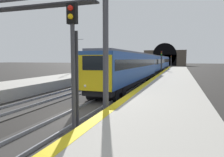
{
  "coord_description": "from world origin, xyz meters",
  "views": [
    {
      "loc": [
        -10.6,
        -5.6,
        3.31
      ],
      "look_at": [
        8.22,
        0.57,
        1.47
      ],
      "focal_mm": 33.6,
      "sensor_mm": 36.0,
      "label": 1
    }
  ],
  "objects_px": {
    "train_main_approaching": "(154,63)",
    "overhead_signal_gantry": "(29,23)",
    "train_adjacent_platform": "(133,63)",
    "railway_signal_far": "(171,60)",
    "railway_signal_mid": "(161,60)",
    "catenary_mast_near": "(73,57)",
    "railway_signal_near": "(73,64)"
  },
  "relations": [
    {
      "from": "railway_signal_mid",
      "to": "catenary_mast_near",
      "type": "distance_m",
      "value": 18.49
    },
    {
      "from": "railway_signal_near",
      "to": "train_main_approaching",
      "type": "bearing_deg",
      "value": -177.42
    },
    {
      "from": "catenary_mast_near",
      "to": "railway_signal_near",
      "type": "bearing_deg",
      "value": -151.28
    },
    {
      "from": "railway_signal_far",
      "to": "train_main_approaching",
      "type": "bearing_deg",
      "value": -2.22
    },
    {
      "from": "railway_signal_mid",
      "to": "train_adjacent_platform",
      "type": "bearing_deg",
      "value": -106.09
    },
    {
      "from": "railway_signal_mid",
      "to": "railway_signal_far",
      "type": "relative_size",
      "value": 1.04
    },
    {
      "from": "overhead_signal_gantry",
      "to": "catenary_mast_near",
      "type": "relative_size",
      "value": 1.27
    },
    {
      "from": "catenary_mast_near",
      "to": "train_main_approaching",
      "type": "bearing_deg",
      "value": -42.64
    },
    {
      "from": "train_main_approaching",
      "to": "railway_signal_mid",
      "type": "bearing_deg",
      "value": 54.92
    },
    {
      "from": "train_main_approaching",
      "to": "railway_signal_mid",
      "type": "relative_size",
      "value": 12.83
    },
    {
      "from": "train_adjacent_platform",
      "to": "overhead_signal_gantry",
      "type": "bearing_deg",
      "value": 3.97
    },
    {
      "from": "overhead_signal_gantry",
      "to": "catenary_mast_near",
      "type": "bearing_deg",
      "value": 23.35
    },
    {
      "from": "catenary_mast_near",
      "to": "railway_signal_mid",
      "type": "bearing_deg",
      "value": -49.37
    },
    {
      "from": "train_adjacent_platform",
      "to": "catenary_mast_near",
      "type": "height_order",
      "value": "catenary_mast_near"
    },
    {
      "from": "railway_signal_far",
      "to": "catenary_mast_near",
      "type": "xyz_separation_m",
      "value": [
        -58.61,
        14.02,
        0.9
      ]
    },
    {
      "from": "railway_signal_mid",
      "to": "railway_signal_far",
      "type": "xyz_separation_m",
      "value": [
        46.57,
        -0.0,
        -0.2
      ]
    },
    {
      "from": "train_main_approaching",
      "to": "railway_signal_far",
      "type": "xyz_separation_m",
      "value": [
        45.28,
        -1.75,
        0.49
      ]
    },
    {
      "from": "train_main_approaching",
      "to": "railway_signal_far",
      "type": "height_order",
      "value": "railway_signal_far"
    },
    {
      "from": "railway_signal_mid",
      "to": "catenary_mast_near",
      "type": "xyz_separation_m",
      "value": [
        -12.03,
        14.02,
        0.71
      ]
    },
    {
      "from": "train_adjacent_platform",
      "to": "overhead_signal_gantry",
      "type": "relative_size",
      "value": 4.23
    },
    {
      "from": "train_adjacent_platform",
      "to": "railway_signal_near",
      "type": "height_order",
      "value": "railway_signal_near"
    },
    {
      "from": "train_main_approaching",
      "to": "railway_signal_mid",
      "type": "height_order",
      "value": "railway_signal_mid"
    },
    {
      "from": "catenary_mast_near",
      "to": "train_adjacent_platform",
      "type": "bearing_deg",
      "value": -28.49
    },
    {
      "from": "railway_signal_near",
      "to": "train_adjacent_platform",
      "type": "bearing_deg",
      "value": -170.69
    },
    {
      "from": "railway_signal_mid",
      "to": "catenary_mast_near",
      "type": "relative_size",
      "value": 0.69
    },
    {
      "from": "train_main_approaching",
      "to": "railway_signal_far",
      "type": "bearing_deg",
      "value": 179.06
    },
    {
      "from": "train_main_approaching",
      "to": "overhead_signal_gantry",
      "type": "bearing_deg",
      "value": -2.45
    },
    {
      "from": "train_adjacent_platform",
      "to": "overhead_signal_gantry",
      "type": "xyz_separation_m",
      "value": [
        -36.85,
        -2.36,
        2.92
      ]
    },
    {
      "from": "overhead_signal_gantry",
      "to": "catenary_mast_near",
      "type": "xyz_separation_m",
      "value": [
        22.95,
        9.91,
        -1.54
      ]
    },
    {
      "from": "railway_signal_near",
      "to": "overhead_signal_gantry",
      "type": "xyz_separation_m",
      "value": [
        2.64,
        4.11,
        2.15
      ]
    },
    {
      "from": "train_main_approaching",
      "to": "train_adjacent_platform",
      "type": "bearing_deg",
      "value": -95.71
    },
    {
      "from": "railway_signal_near",
      "to": "catenary_mast_near",
      "type": "bearing_deg",
      "value": -151.28
    }
  ]
}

